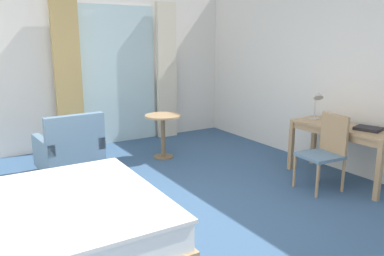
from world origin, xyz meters
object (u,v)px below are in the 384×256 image
Objects in this scene: desk_chair at (326,149)px; closed_book at (368,129)px; bed at (22,239)px; armchair_by_window at (70,151)px; desk_lamp at (317,99)px; round_cafe_table at (163,127)px; writing_desk at (344,133)px.

desk_chair is 3.18× the size of closed_book.
armchair_by_window is (0.91, 2.10, 0.06)m from bed.
desk_lamp is 3.48m from armchair_by_window.
desk_lamp is 0.66× the size of round_cafe_table.
desk_lamp reaches higher than closed_book.
writing_desk is at bearing -53.49° from round_cafe_table.
desk_lamp is (0.36, 0.48, 0.53)m from desk_chair.
closed_book is 0.43× the size of round_cafe_table.
bed reaches higher than desk_chair.
closed_book is (4.01, -0.28, 0.47)m from bed.
round_cafe_table is at bearing 126.51° from writing_desk.
armchair_by_window is at bearing 127.30° from closed_book.
armchair_by_window is at bearing 145.60° from writing_desk.
desk_lamp is at bearing -49.00° from round_cafe_table.
writing_desk is at bearing 0.28° from bed.
desk_chair is 1.05× the size of armchair_by_window.
round_cafe_table is at bearing 131.00° from desk_lamp.
closed_book reaches higher than writing_desk.
bed is 2.44× the size of armchair_by_window.
desk_lamp is 0.51× the size of armchair_by_window.
writing_desk is 3.06× the size of desk_lamp.
round_cafe_table is at bearing 1.85° from armchair_by_window.
desk_chair is at bearing 140.44° from closed_book.
desk_lamp is (-0.08, 0.41, 0.40)m from writing_desk.
desk_chair reaches higher than writing_desk.
desk_chair reaches higher than closed_book.
desk_chair is at bearing -126.43° from desk_lamp.
round_cafe_table is at bearing 108.76° from closed_book.
desk_chair is 1.36× the size of round_cafe_table.
writing_desk reaches higher than round_cafe_table.
desk_lamp is at bearing 85.69° from closed_book.
bed is 4.05m from closed_book.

